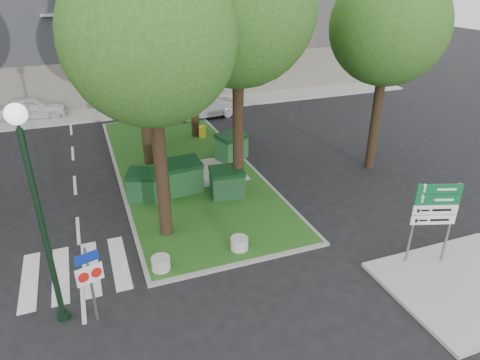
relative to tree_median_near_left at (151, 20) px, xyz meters
name	(u,v)px	position (x,y,z in m)	size (l,w,h in m)	color
ground	(229,266)	(1.41, -2.56, -7.32)	(120.00, 120.00, 0.00)	black
median_island	(184,168)	(1.91, 5.44, -7.26)	(6.00, 16.00, 0.12)	#1F4413
median_kerb	(184,168)	(1.91, 5.44, -7.27)	(6.30, 16.30, 0.10)	gray
sidewalk_corner	(470,285)	(7.91, -6.06, -7.26)	(5.00, 4.00, 0.12)	#999993
building_sidewalk	(140,110)	(1.41, 15.94, -7.26)	(42.00, 3.00, 0.12)	#999993
zebra_crossing	(105,265)	(-2.34, -1.06, -7.31)	(5.00, 3.00, 0.01)	silver
tree_median_near_left	(151,20)	(0.00, 0.00, 0.00)	(5.20, 5.20, 10.53)	black
tree_median_mid	(136,14)	(0.50, 6.50, -0.34)	(4.80, 4.80, 9.99)	black
tree_street_right	(391,14)	(10.50, 2.50, -0.33)	(5.00, 5.00, 10.06)	black
dumpster_a	(146,185)	(-0.32, 2.77, -6.58)	(1.66, 1.44, 1.29)	#0E3516
dumpster_b	(183,176)	(1.28, 2.94, -6.51)	(1.64, 1.23, 1.43)	#0F3616
dumpster_c	(227,183)	(2.88, 1.84, -6.58)	(1.48, 1.11, 1.28)	black
dumpster_d	(232,146)	(4.41, 5.55, -6.54)	(1.76, 1.54, 1.36)	#15461D
bollard_left	(161,263)	(-0.69, -2.06, -6.99)	(0.59, 0.59, 0.42)	#ABAAA5
bollard_right	(239,243)	(2.01, -1.91, -6.98)	(0.60, 0.60, 0.43)	#ADAFA9
bollard_mid	(163,196)	(0.30, 2.44, -7.00)	(0.55, 0.55, 0.40)	#A0A19C
litter_bin	(202,132)	(3.90, 9.03, -6.87)	(0.38, 0.38, 0.66)	yellow
street_lamp	(35,196)	(-3.60, -3.12, -3.51)	(0.48, 0.48, 6.05)	black
traffic_sign_pole	(90,275)	(-2.74, -3.50, -5.81)	(0.69, 0.24, 2.35)	slate
directional_sign	(434,211)	(7.37, -4.65, -5.34)	(1.34, 0.48, 2.79)	slate
car_white	(32,108)	(-5.25, 16.65, -6.60)	(1.69, 4.21, 1.43)	white
car_silver	(205,106)	(5.22, 12.94, -6.56)	(1.59, 4.57, 1.51)	#A7A8AF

